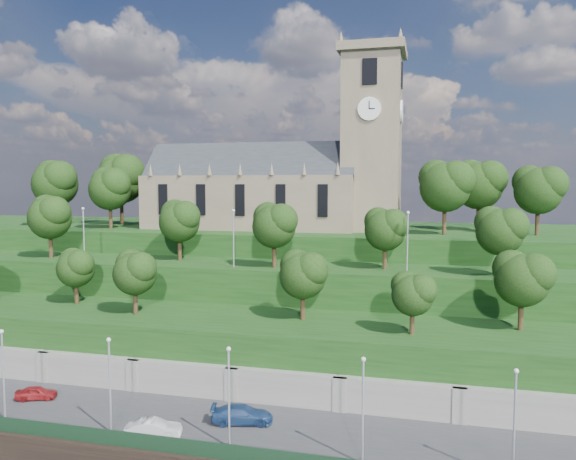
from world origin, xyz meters
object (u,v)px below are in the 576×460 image
(car_left, at_px, (36,393))
(car_middle, at_px, (154,429))
(church, at_px, (283,179))
(car_right, at_px, (242,414))

(car_left, height_order, car_middle, car_middle)
(church, distance_m, car_left, 45.72)
(car_left, xyz_separation_m, car_right, (20.06, -0.20, 0.13))
(car_left, distance_m, car_middle, 14.88)
(church, xyz_separation_m, car_left, (-13.31, -38.95, -19.91))
(car_middle, xyz_separation_m, car_right, (5.86, 4.23, 0.03))
(church, xyz_separation_m, car_right, (6.74, -39.15, -19.78))
(car_right, bearing_deg, car_middle, 112.42)
(church, height_order, car_right, church)
(car_left, bearing_deg, car_right, -112.48)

